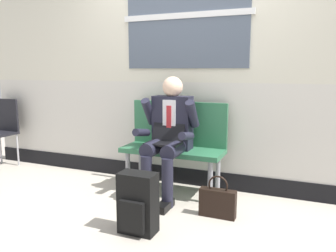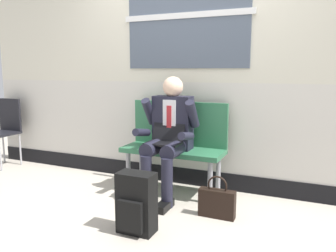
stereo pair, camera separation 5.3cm
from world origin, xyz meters
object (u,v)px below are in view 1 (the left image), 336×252
object	(u,v)px
person_seated	(168,134)
folding_chair	(3,126)
backpack	(138,204)
handbag	(218,202)
bench_with_person	(175,141)

from	to	relation	value
person_seated	folding_chair	distance (m)	2.50
person_seated	folding_chair	size ratio (longest dim) A/B	1.35
backpack	handbag	xyz separation A→B (m)	(0.52, 0.54, -0.10)
person_seated	handbag	xyz separation A→B (m)	(0.61, -0.30, -0.52)
bench_with_person	handbag	bearing A→B (deg)	-39.75
backpack	folding_chair	world-z (taller)	folding_chair
person_seated	backpack	bearing A→B (deg)	-83.87
bench_with_person	backpack	size ratio (longest dim) A/B	2.18
bench_with_person	folding_chair	size ratio (longest dim) A/B	1.18
person_seated	backpack	distance (m)	0.94
bench_with_person	folding_chair	world-z (taller)	bench_with_person
folding_chair	backpack	bearing A→B (deg)	-21.35
backpack	folding_chair	bearing A→B (deg)	158.65
person_seated	backpack	world-z (taller)	person_seated
person_seated	handbag	bearing A→B (deg)	-26.36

